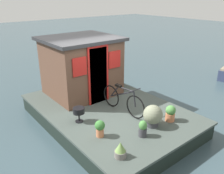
% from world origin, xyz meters
% --- Properties ---
extents(ground_plane, '(60.00, 60.00, 0.00)m').
position_xyz_m(ground_plane, '(0.00, 0.00, 0.00)').
color(ground_plane, '#384C54').
extents(houseboat_deck, '(4.99, 3.40, 0.51)m').
position_xyz_m(houseboat_deck, '(0.00, 0.00, 0.26)').
color(houseboat_deck, '#424C47').
rests_on(houseboat_deck, ground_plane).
extents(houseboat_cabin, '(2.06, 2.27, 1.87)m').
position_xyz_m(houseboat_cabin, '(1.38, 0.00, 1.45)').
color(houseboat_cabin, brown).
rests_on(houseboat_cabin, houseboat_deck).
extents(bicycle, '(1.63, 0.50, 0.78)m').
position_xyz_m(bicycle, '(-0.48, -0.15, 0.88)').
color(bicycle, black).
rests_on(bicycle, houseboat_deck).
extents(potted_plant_mint, '(0.24, 0.24, 0.41)m').
position_xyz_m(potted_plant_mint, '(-1.09, 1.07, 0.74)').
color(potted_plant_mint, '#C6754C').
rests_on(potted_plant_mint, houseboat_deck).
extents(potted_plant_geranium, '(0.26, 0.26, 0.43)m').
position_xyz_m(potted_plant_geranium, '(-1.64, -0.80, 0.73)').
color(potted_plant_geranium, '#C6754C').
rests_on(potted_plant_geranium, houseboat_deck).
extents(potted_plant_succulent, '(0.49, 0.49, 0.56)m').
position_xyz_m(potted_plant_succulent, '(-1.53, -0.23, 0.80)').
color(potted_plant_succulent, '#38383D').
rests_on(potted_plant_succulent, houseboat_deck).
extents(potted_plant_ivy, '(0.19, 0.19, 0.41)m').
position_xyz_m(potted_plant_ivy, '(-1.71, 0.29, 0.71)').
color(potted_plant_ivy, '#38383D').
rests_on(potted_plant_ivy, houseboat_deck).
extents(potted_plant_sage, '(0.25, 0.25, 0.35)m').
position_xyz_m(potted_plant_sage, '(-1.96, 1.19, 0.68)').
color(potted_plant_sage, slate).
rests_on(potted_plant_sage, houseboat_deck).
extents(charcoal_grill, '(0.30, 0.30, 0.40)m').
position_xyz_m(charcoal_grill, '(-0.20, 1.10, 0.81)').
color(charcoal_grill, black).
rests_on(charcoal_grill, houseboat_deck).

